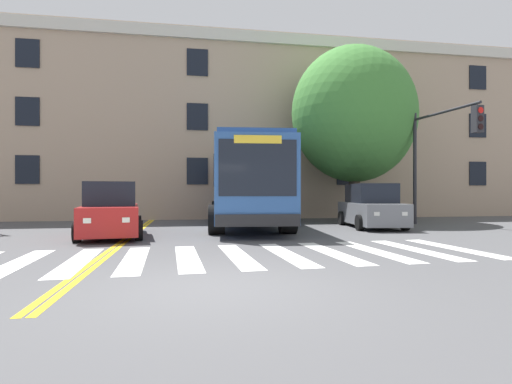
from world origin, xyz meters
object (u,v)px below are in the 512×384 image
Objects in this scene: car_red_near_lane at (111,212)px; traffic_light_near_corner at (440,143)px; city_bus at (246,182)px; car_grey_far_lane at (371,207)px; street_tree_curbside_large at (354,115)px.

car_red_near_lane is 13.13m from traffic_light_near_corner.
city_bus is 5.23m from car_grey_far_lane.
city_bus is at bearing -160.86° from street_tree_curbside_large.
traffic_light_near_corner reaches higher than car_red_near_lane.
city_bus is 2.12× the size of traffic_light_near_corner.
traffic_light_near_corner is (12.76, 1.56, 2.65)m from car_red_near_lane.
traffic_light_near_corner is (7.88, -1.67, 1.61)m from city_bus.
city_bus is at bearing 168.01° from traffic_light_near_corner.
street_tree_curbside_large is (5.71, 1.98, 3.42)m from city_bus.
car_grey_far_lane is (9.79, 1.73, 0.01)m from car_red_near_lane.
street_tree_curbside_large reaches higher than car_red_near_lane.
car_grey_far_lane is at bearing -103.06° from street_tree_curbside_large.
car_grey_far_lane is at bearing 10.02° from car_red_near_lane.
car_red_near_lane is 1.01× the size of car_grey_far_lane.
city_bus is 5.95m from car_red_near_lane.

